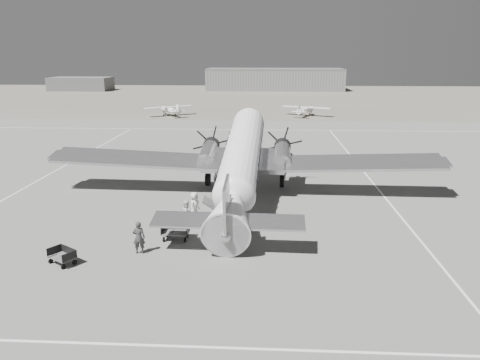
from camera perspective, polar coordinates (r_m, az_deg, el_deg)
name	(u,v)px	position (r m, az deg, el deg)	size (l,w,h in m)	color
ground	(228,222)	(31.85, -1.42, -5.17)	(260.00, 260.00, 0.00)	slate
taxi_line_near	(200,347)	(19.41, -4.90, -19.62)	(60.00, 0.15, 0.01)	silver
taxi_line_right	(408,226)	(33.16, 19.81, -5.25)	(0.15, 80.00, 0.01)	silver
taxi_line_left	(39,180)	(46.06, -23.29, 0.01)	(0.15, 60.00, 0.01)	silver
taxi_line_horizon	(249,130)	(70.68, 1.16, 6.15)	(90.00, 0.15, 0.01)	silver
grass_infield	(257,97)	(125.28, 2.07, 10.08)	(260.00, 90.00, 0.01)	#646054
hangar_main	(275,79)	(149.99, 4.24, 12.15)	(42.00, 14.00, 6.60)	slate
shed_secondary	(81,84)	(156.01, -18.80, 11.04)	(18.00, 10.00, 4.00)	#525252
dc3_airliner	(241,162)	(35.61, 0.18, 2.20)	(32.26, 22.39, 6.14)	silver
light_plane_left	(170,111)	(87.26, -8.57, 8.35)	(9.31, 7.55, 1.93)	white
light_plane_right	(306,111)	(87.01, 8.02, 8.34)	(9.21, 7.47, 1.91)	white
baggage_cart_near	(176,232)	(29.09, -7.86, -6.30)	(1.73, 1.22, 0.98)	#525252
baggage_cart_far	(62,257)	(27.39, -20.87, -8.72)	(1.54, 1.09, 0.87)	#525252
ground_crew	(139,237)	(27.37, -12.22, -6.86)	(0.70, 0.46, 1.92)	#313131
ramp_agent	(187,213)	(31.05, -6.46, -4.06)	(0.86, 0.67, 1.78)	silver
passenger	(194,206)	(32.24, -5.58, -3.15)	(0.95, 0.62, 1.94)	silver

